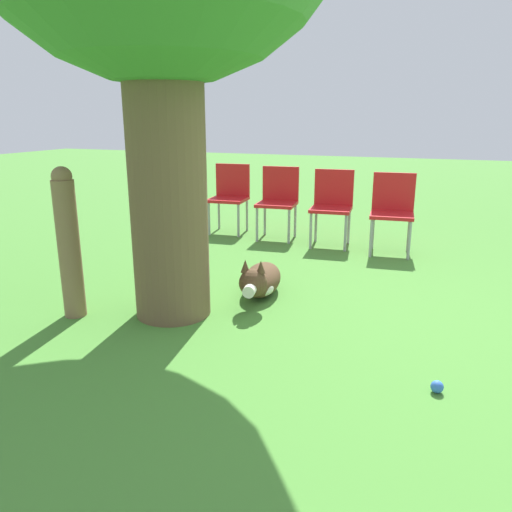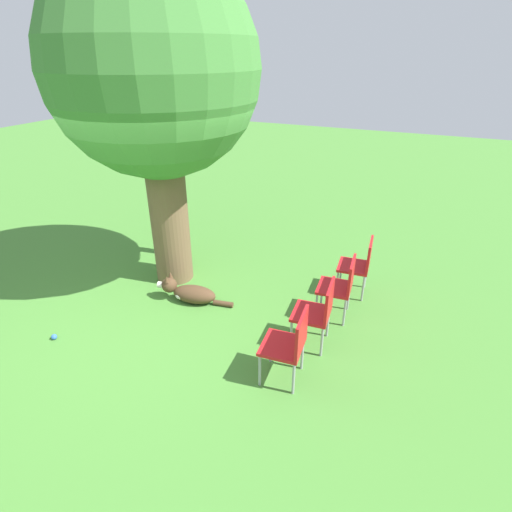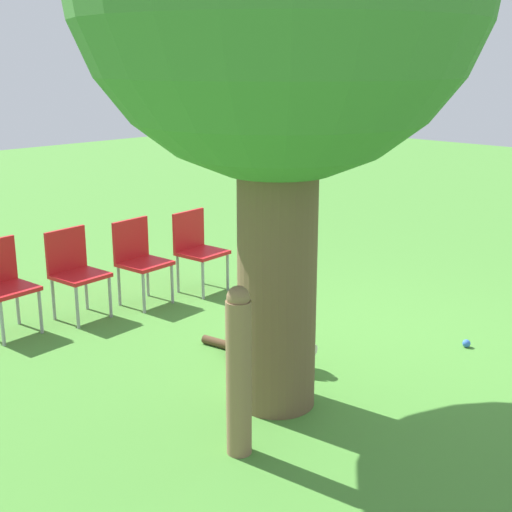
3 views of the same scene
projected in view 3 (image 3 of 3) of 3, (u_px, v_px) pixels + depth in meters
ground_plane at (329, 358)px, 5.87m from camera, size 30.00×30.00×0.00m
dog at (265, 345)px, 5.79m from camera, size 1.10×0.39×0.39m
fence_post at (239, 371)px, 4.31m from camera, size 0.16×0.16×1.09m
red_chair_0 at (197, 245)px, 7.47m from camera, size 0.46×0.47×0.84m
red_chair_1 at (139, 256)px, 7.07m from camera, size 0.46×0.47×0.84m
red_chair_2 at (75, 267)px, 6.68m from camera, size 0.46×0.47×0.84m
red_chair_3 at (2, 280)px, 6.28m from camera, size 0.46×0.47×0.84m
tennis_ball at (466, 343)px, 6.07m from camera, size 0.07×0.07×0.07m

